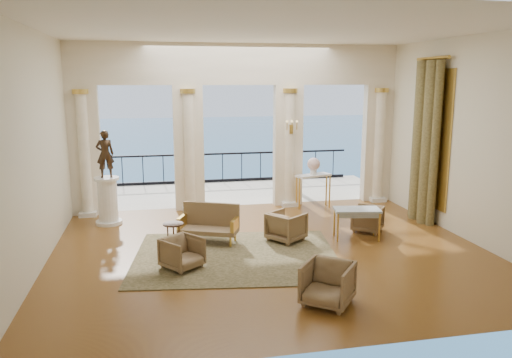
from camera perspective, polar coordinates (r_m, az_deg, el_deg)
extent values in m
plane|color=#4A2410|center=(10.62, 1.66, -8.20)|extent=(9.00, 9.00, 0.00)
plane|color=beige|center=(6.32, 10.08, -0.68)|extent=(9.00, 0.00, 9.00)
plane|color=beige|center=(10.07, -24.09, 2.93)|extent=(0.00, 8.00, 8.00)
plane|color=beige|center=(11.95, 23.30, 4.16)|extent=(0.00, 8.00, 8.00)
plane|color=white|center=(10.05, 1.81, 16.75)|extent=(9.00, 9.00, 0.00)
cube|color=beige|center=(13.79, -1.99, 12.97)|extent=(9.00, 0.30, 1.10)
cube|color=beige|center=(13.83, -18.94, 3.02)|extent=(0.80, 0.30, 3.40)
cylinder|color=beige|center=(13.67, -19.00, 2.50)|extent=(0.28, 0.28, 3.20)
cylinder|color=gold|center=(13.53, -19.45, 9.42)|extent=(0.40, 0.40, 0.12)
cube|color=silver|center=(13.97, -18.60, -3.75)|extent=(0.45, 0.45, 0.12)
cube|color=beige|center=(13.74, -7.70, 3.48)|extent=(0.80, 0.30, 3.40)
cylinder|color=beige|center=(13.58, -7.63, 2.96)|extent=(0.28, 0.28, 3.20)
cylinder|color=gold|center=(13.44, -7.82, 9.94)|extent=(0.40, 0.40, 0.12)
cube|color=silver|center=(13.88, -7.47, -3.34)|extent=(0.45, 0.45, 0.12)
cube|color=beige|center=(14.21, 3.66, 3.81)|extent=(0.80, 0.30, 3.40)
cylinder|color=beige|center=(14.05, 3.85, 3.31)|extent=(0.28, 0.28, 3.20)
cylinder|color=gold|center=(13.91, 3.94, 10.06)|extent=(0.40, 0.40, 0.12)
cube|color=silver|center=(14.34, 3.77, -2.79)|extent=(0.45, 0.45, 0.12)
cube|color=beige|center=(15.13, 13.60, 3.98)|extent=(0.80, 0.30, 3.40)
cylinder|color=beige|center=(14.99, 13.88, 3.51)|extent=(0.28, 0.28, 3.20)
cylinder|color=gold|center=(14.86, 14.18, 9.82)|extent=(0.40, 0.40, 0.12)
cube|color=silver|center=(15.26, 13.61, -2.23)|extent=(0.45, 0.45, 0.12)
cube|color=beige|center=(16.11, -3.05, -1.61)|extent=(10.00, 3.60, 0.10)
cube|color=black|center=(17.48, -3.86, 2.90)|extent=(9.00, 0.06, 0.06)
cube|color=black|center=(17.64, -3.82, -0.16)|extent=(9.00, 0.06, 0.10)
cylinder|color=black|center=(17.56, -3.84, 1.28)|extent=(0.03, 0.03, 1.00)
cylinder|color=black|center=(17.50, -17.26, 0.76)|extent=(0.03, 0.03, 1.00)
cylinder|color=black|center=(18.55, 8.81, 1.71)|extent=(0.03, 0.03, 1.00)
cylinder|color=#4C3823|center=(16.96, 3.21, 6.39)|extent=(0.20, 0.20, 4.20)
plane|color=navy|center=(70.43, -9.58, 3.33)|extent=(160.00, 160.00, 0.00)
cylinder|color=#494022|center=(12.74, 19.80, 3.67)|extent=(0.26, 0.26, 4.00)
cylinder|color=#494022|center=(13.11, 18.64, 3.94)|extent=(0.32, 0.32, 4.00)
cylinder|color=#494022|center=(13.51, 17.83, 4.19)|extent=(0.26, 0.26, 4.00)
cylinder|color=gold|center=(13.07, 19.56, 12.88)|extent=(0.08, 1.40, 0.08)
cube|color=gold|center=(13.20, 19.46, 4.37)|extent=(0.04, 1.60, 3.40)
cube|color=gold|center=(13.84, 4.04, 5.69)|extent=(0.10, 0.04, 0.25)
cylinder|color=gold|center=(13.72, 3.57, 6.07)|extent=(0.02, 0.02, 0.22)
cylinder|color=gold|center=(13.76, 4.13, 6.08)|extent=(0.02, 0.02, 0.22)
cylinder|color=gold|center=(13.79, 4.70, 6.08)|extent=(0.02, 0.02, 0.22)
cube|color=#2C2F16|center=(10.29, -2.29, -8.80)|extent=(4.49, 3.71, 0.02)
imported|color=#4A3C22|center=(9.67, -8.44, -8.19)|extent=(0.90, 0.89, 0.67)
imported|color=#4A3C22|center=(8.18, 8.19, -11.55)|extent=(1.01, 1.00, 0.76)
imported|color=#4A3C22|center=(12.13, 12.62, -4.33)|extent=(0.88, 0.89, 0.67)
imported|color=#4A3C22|center=(11.17, 3.48, -5.27)|extent=(0.95, 0.96, 0.73)
cube|color=#4A3C22|center=(11.07, -5.46, -5.86)|extent=(1.39, 0.99, 0.10)
cube|color=#4A3C22|center=(11.22, -5.12, -4.01)|extent=(1.22, 0.58, 0.53)
cube|color=gold|center=(11.21, -8.43, -4.80)|extent=(0.28, 0.51, 0.25)
cube|color=gold|center=(10.87, -2.43, -5.20)|extent=(0.28, 0.51, 0.25)
cylinder|color=gold|center=(11.11, -8.52, -6.79)|extent=(0.05, 0.05, 0.24)
cylinder|color=gold|center=(10.79, -2.94, -7.22)|extent=(0.05, 0.05, 0.24)
cylinder|color=gold|center=(11.48, -7.80, -6.16)|extent=(0.05, 0.05, 0.24)
cylinder|color=gold|center=(11.17, -2.40, -6.56)|extent=(0.05, 0.05, 0.24)
cube|color=#8EA1B1|center=(11.44, 11.47, -3.46)|extent=(1.10, 0.73, 0.05)
cylinder|color=gold|center=(11.23, 9.34, -5.51)|extent=(0.04, 0.04, 0.65)
cylinder|color=gold|center=(11.43, 13.92, -5.40)|extent=(0.04, 0.04, 0.65)
cylinder|color=gold|center=(11.66, 8.94, -4.86)|extent=(0.04, 0.04, 0.65)
cylinder|color=gold|center=(11.85, 13.36, -4.77)|extent=(0.04, 0.04, 0.65)
cylinder|color=silver|center=(13.04, -16.44, -4.75)|extent=(0.65, 0.65, 0.09)
cylinder|color=silver|center=(12.90, -16.58, -2.40)|extent=(0.47, 0.47, 1.04)
cylinder|color=silver|center=(12.79, -16.72, 0.04)|extent=(0.60, 0.60, 0.06)
imported|color=black|center=(12.69, -16.87, 2.76)|extent=(0.46, 0.34, 1.16)
cube|color=silver|center=(14.02, 6.58, 0.41)|extent=(1.06, 0.67, 0.06)
cylinder|color=gold|center=(13.75, 5.39, -1.78)|extent=(0.05, 0.05, 0.89)
cylinder|color=gold|center=(14.27, 8.30, -1.37)|extent=(0.05, 0.05, 0.89)
cylinder|color=gold|center=(13.98, 4.74, -1.56)|extent=(0.05, 0.05, 0.89)
cylinder|color=gold|center=(14.48, 7.63, -1.17)|extent=(0.05, 0.05, 0.89)
cylinder|color=white|center=(13.99, 6.59, 0.97)|extent=(0.18, 0.18, 0.22)
sphere|color=beige|center=(13.96, 6.61, 1.71)|extent=(0.36, 0.36, 0.36)
cylinder|color=black|center=(10.30, -9.45, -5.10)|extent=(0.42, 0.42, 0.03)
cylinder|color=black|center=(10.46, -8.76, -6.75)|extent=(0.03, 0.03, 0.65)
cylinder|color=black|center=(10.46, -10.03, -6.80)|extent=(0.03, 0.03, 0.65)
cylinder|color=black|center=(10.27, -9.37, -7.12)|extent=(0.03, 0.03, 0.65)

